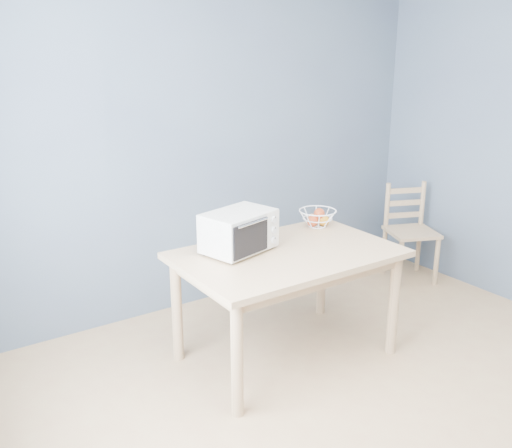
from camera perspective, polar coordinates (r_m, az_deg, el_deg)
room at (r=2.78m, az=18.86°, el=1.59°), size 4.01×4.51×2.61m
dining_table at (r=3.70m, az=3.13°, el=-4.25°), size 1.40×0.90×0.75m
toaster_oven at (r=3.61m, az=-1.91°, el=-0.75°), size 0.51×0.43×0.27m
fruit_basket at (r=4.17m, az=6.15°, el=0.66°), size 0.32×0.32×0.14m
dining_chair at (r=5.25m, az=15.09°, el=-0.86°), size 0.52×0.52×0.85m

